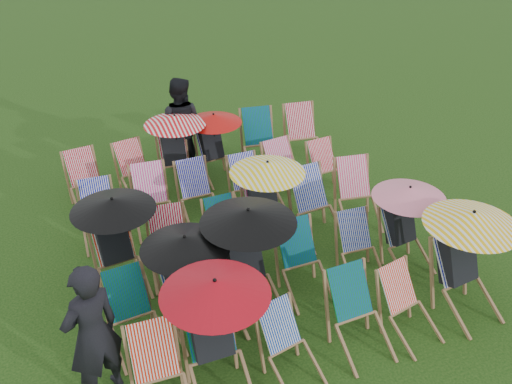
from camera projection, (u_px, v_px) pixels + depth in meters
name	position (u px, v px, depth m)	size (l,w,h in m)	color
ground	(250.00, 253.00, 8.57)	(100.00, 100.00, 0.00)	black
deckchair_0	(159.00, 379.00, 5.96)	(0.65, 0.88, 0.92)	olive
deckchair_1	(216.00, 335.00, 6.11)	(1.18, 1.23, 1.41)	olive
deckchair_2	(291.00, 347.00, 6.40)	(0.68, 0.85, 0.83)	olive
deckchair_3	(360.00, 316.00, 6.73)	(0.65, 0.89, 0.95)	olive
deckchair_4	(410.00, 307.00, 6.94)	(0.71, 0.88, 0.86)	olive
deckchair_5	(468.00, 262.00, 7.18)	(1.19, 1.27, 1.42)	olive
deckchair_6	(134.00, 316.00, 6.76)	(0.66, 0.88, 0.91)	olive
deckchair_7	(188.00, 282.00, 6.94)	(1.09, 1.17, 1.29)	olive
deckchair_8	(250.00, 260.00, 7.19)	(1.22, 1.30, 1.44)	olive
deckchair_9	(304.00, 263.00, 7.61)	(0.62, 0.87, 0.93)	olive
deckchair_10	(361.00, 248.00, 7.96)	(0.61, 0.82, 0.84)	olive
deckchair_11	(407.00, 226.00, 8.04)	(1.03, 1.10, 1.22)	olive
deckchair_12	(117.00, 243.00, 7.59)	(1.12, 1.19, 1.33)	olive
deckchair_13	(170.00, 247.00, 7.92)	(0.72, 0.92, 0.92)	olive
deckchair_14	(227.00, 232.00, 8.29)	(0.57, 0.79, 0.84)	olive
deckchair_15	(266.00, 203.00, 8.46)	(1.12, 1.18, 1.33)	olive
deckchair_16	(317.00, 207.00, 8.72)	(0.74, 0.98, 1.01)	olive
deckchair_17	(358.00, 195.00, 9.06)	(0.79, 0.99, 0.97)	olive
deckchair_18	(99.00, 215.00, 8.64)	(0.64, 0.86, 0.89)	olive
deckchair_19	(152.00, 201.00, 8.92)	(0.71, 0.93, 0.95)	olive
deckchair_20	(198.00, 194.00, 9.16)	(0.60, 0.83, 0.90)	olive
deckchair_21	(249.00, 186.00, 9.40)	(0.57, 0.80, 0.86)	olive
deckchair_22	(287.00, 173.00, 9.71)	(0.73, 0.94, 0.94)	olive
deckchair_23	(329.00, 169.00, 9.89)	(0.62, 0.83, 0.86)	olive
deckchair_24	(87.00, 182.00, 9.48)	(0.68, 0.88, 0.90)	olive
deckchair_25	(137.00, 171.00, 9.84)	(0.71, 0.89, 0.87)	olive
deckchair_26	(176.00, 150.00, 9.99)	(1.08, 1.13, 1.28)	olive
deckchair_27	(215.00, 145.00, 10.23)	(1.00, 1.07, 1.19)	olive
deckchair_28	(261.00, 142.00, 10.61)	(0.83, 1.05, 1.03)	olive
deckchair_29	(304.00, 136.00, 10.87)	(0.79, 1.01, 1.01)	olive
person_left	(92.00, 334.00, 5.94)	(0.64, 0.42, 1.75)	black
person_rear	(180.00, 124.00, 10.42)	(0.86, 0.67, 1.77)	black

